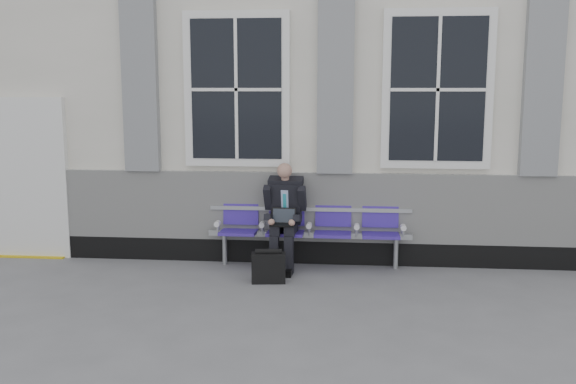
# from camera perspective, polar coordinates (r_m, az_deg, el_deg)

# --- Properties ---
(ground) EXTENTS (70.00, 70.00, 0.00)m
(ground) POSITION_cam_1_polar(r_m,az_deg,el_deg) (7.09, 11.16, -9.65)
(ground) COLOR slate
(ground) RESTS_ON ground
(station_building) EXTENTS (14.40, 4.40, 4.49)m
(station_building) POSITION_cam_1_polar(r_m,az_deg,el_deg) (10.17, 9.54, 8.86)
(station_building) COLOR silver
(station_building) RESTS_ON ground
(bench) EXTENTS (2.60, 0.47, 0.91)m
(bench) POSITION_cam_1_polar(r_m,az_deg,el_deg) (8.20, 1.92, -2.88)
(bench) COLOR #9EA0A3
(bench) RESTS_ON ground
(businessman) EXTENTS (0.54, 0.72, 1.35)m
(businessman) POSITION_cam_1_polar(r_m,az_deg,el_deg) (8.06, -0.30, -1.73)
(businessman) COLOR black
(businessman) RESTS_ON ground
(briefcase) EXTENTS (0.41, 0.21, 0.41)m
(briefcase) POSITION_cam_1_polar(r_m,az_deg,el_deg) (7.60, -1.74, -6.69)
(briefcase) COLOR black
(briefcase) RESTS_ON ground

